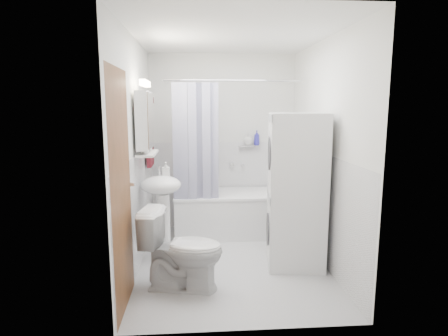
{
  "coord_description": "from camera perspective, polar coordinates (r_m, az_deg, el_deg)",
  "views": [
    {
      "loc": [
        -0.37,
        -3.9,
        1.69
      ],
      "look_at": [
        -0.07,
        0.15,
        1.02
      ],
      "focal_mm": 30.0,
      "sensor_mm": 36.0,
      "label": 1
    }
  ],
  "objects": [
    {
      "name": "floor",
      "position": [
        4.27,
        1.08,
        -14.01
      ],
      "size": [
        2.6,
        2.6,
        0.0
      ],
      "primitive_type": "plane",
      "color": "#B8B8BD",
      "rests_on": "ground"
    },
    {
      "name": "room_walls",
      "position": [
        3.93,
        1.15,
        6.33
      ],
      "size": [
        2.6,
        2.6,
        2.6
      ],
      "color": "white",
      "rests_on": "ground"
    },
    {
      "name": "wainscot",
      "position": [
        4.35,
        0.75,
        -5.2
      ],
      "size": [
        1.98,
        2.58,
        2.58
      ],
      "color": "white",
      "rests_on": "ground"
    },
    {
      "name": "door",
      "position": [
        3.47,
        -13.82,
        -2.44
      ],
      "size": [
        0.05,
        2.0,
        2.0
      ],
      "color": "brown",
      "rests_on": "ground"
    },
    {
      "name": "bathtub",
      "position": [
        5.04,
        0.99,
        -6.58
      ],
      "size": [
        1.48,
        0.7,
        0.56
      ],
      "color": "white",
      "rests_on": "ground"
    },
    {
      "name": "tub_spout",
      "position": [
        5.26,
        2.86,
        0.48
      ],
      "size": [
        0.04,
        0.12,
        0.04
      ],
      "primitive_type": "cylinder",
      "rotation": [
        1.57,
        0.0,
        0.0
      ],
      "color": "silver",
      "rests_on": "room_walls"
    },
    {
      "name": "curtain_rod",
      "position": [
        4.57,
        1.39,
        13.2
      ],
      "size": [
        1.66,
        0.02,
        0.02
      ],
      "primitive_type": "cylinder",
      "rotation": [
        0.0,
        1.57,
        0.0
      ],
      "color": "silver",
      "rests_on": "room_walls"
    },
    {
      "name": "shower_curtain",
      "position": [
        4.56,
        -4.34,
        3.74
      ],
      "size": [
        0.55,
        0.02,
        1.45
      ],
      "color": "#16164D",
      "rests_on": "curtain_rod"
    },
    {
      "name": "sink",
      "position": [
        4.16,
        -9.47,
        -4.54
      ],
      "size": [
        0.44,
        0.37,
        1.04
      ],
      "color": "white",
      "rests_on": "ground"
    },
    {
      "name": "medicine_cabinet",
      "position": [
        4.04,
        -11.97,
        7.33
      ],
      "size": [
        0.13,
        0.5,
        0.71
      ],
      "color": "white",
      "rests_on": "room_walls"
    },
    {
      "name": "shelf",
      "position": [
        4.07,
        -11.59,
        2.19
      ],
      "size": [
        0.18,
        0.54,
        0.02
      ],
      "primitive_type": "cube",
      "color": "silver",
      "rests_on": "room_walls"
    },
    {
      "name": "shower_caddy",
      "position": [
        5.22,
        3.44,
        3.35
      ],
      "size": [
        0.22,
        0.06,
        0.02
      ],
      "primitive_type": "cube",
      "color": "silver",
      "rests_on": "room_walls"
    },
    {
      "name": "towel",
      "position": [
        4.7,
        -11.26,
        5.61
      ],
      "size": [
        0.07,
        0.36,
        0.86
      ],
      "color": "maroon",
      "rests_on": "room_walls"
    },
    {
      "name": "washer_dryer",
      "position": [
        4.03,
        10.9,
        -3.41
      ],
      "size": [
        0.65,
        0.64,
        1.63
      ],
      "rotation": [
        0.0,
        0.0,
        -0.13
      ],
      "color": "white",
      "rests_on": "ground"
    },
    {
      "name": "toilet",
      "position": [
        3.58,
        -6.34,
        -12.3
      ],
      "size": [
        0.83,
        0.56,
        0.75
      ],
      "primitive_type": "imported",
      "rotation": [
        0.0,
        0.0,
        1.38
      ],
      "color": "white",
      "rests_on": "ground"
    },
    {
      "name": "soap_pump",
      "position": [
        4.23,
        -8.81,
        -0.88
      ],
      "size": [
        0.08,
        0.17,
        0.08
      ],
      "primitive_type": "imported",
      "color": "gray",
      "rests_on": "sink"
    },
    {
      "name": "shelf_bottle",
      "position": [
        3.91,
        -11.89,
        2.61
      ],
      "size": [
        0.07,
        0.18,
        0.07
      ],
      "primitive_type": "imported",
      "color": "gray",
      "rests_on": "shelf"
    },
    {
      "name": "shelf_cup",
      "position": [
        4.18,
        -11.41,
        3.25
      ],
      "size": [
        0.1,
        0.09,
        0.1
      ],
      "primitive_type": "imported",
      "color": "gray",
      "rests_on": "shelf"
    },
    {
      "name": "shampoo_a",
      "position": [
        5.21,
        3.7,
        4.19
      ],
      "size": [
        0.13,
        0.17,
        0.13
      ],
      "primitive_type": "imported",
      "color": "gray",
      "rests_on": "shower_caddy"
    },
    {
      "name": "shampoo_b",
      "position": [
        5.23,
        5.01,
        3.91
      ],
      "size": [
        0.08,
        0.21,
        0.08
      ],
      "primitive_type": "imported",
      "color": "#2D2AA8",
      "rests_on": "shower_caddy"
    }
  ]
}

